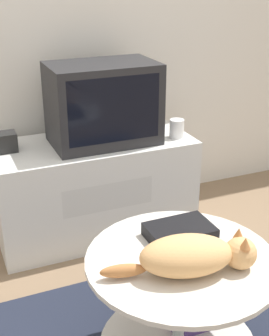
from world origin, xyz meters
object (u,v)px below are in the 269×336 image
(speaker, at_px, (7,142))
(cat, at_px, (193,255))
(dvd_box, at_px, (180,232))
(tv, at_px, (103,104))

(speaker, relative_size, cat, 0.19)
(speaker, bearing_deg, dvd_box, -66.70)
(speaker, relative_size, dvd_box, 0.41)
(dvd_box, bearing_deg, tv, 86.68)
(cat, bearing_deg, dvd_box, 87.57)
(speaker, distance_m, dvd_box, 1.15)
(dvd_box, height_order, cat, cat)
(speaker, height_order, dvd_box, speaker)
(cat, bearing_deg, tv, 98.35)
(tv, relative_size, cat, 1.10)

